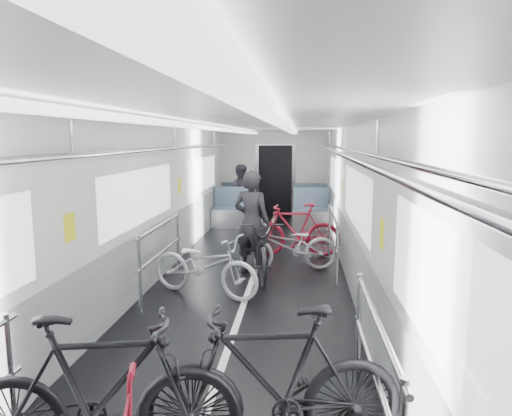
{
  "coord_description": "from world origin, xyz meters",
  "views": [
    {
      "loc": [
        0.74,
        -6.11,
        2.19
      ],
      "look_at": [
        0.0,
        1.35,
        1.05
      ],
      "focal_mm": 32.0,
      "sensor_mm": 36.0,
      "label": 1
    }
  ],
  "objects_px": {
    "bike_left_far": "(205,265)",
    "person_standing": "(252,223)",
    "bike_aisle": "(260,247)",
    "person_seated": "(240,193)",
    "bike_left_mid": "(101,394)",
    "bike_right_near": "(273,382)",
    "bike_right_far": "(295,230)",
    "bike_right_mid": "(289,246)"
  },
  "relations": [
    {
      "from": "bike_left_far",
      "to": "person_standing",
      "type": "bearing_deg",
      "value": -6.25
    },
    {
      "from": "bike_aisle",
      "to": "person_seated",
      "type": "bearing_deg",
      "value": 90.92
    },
    {
      "from": "bike_left_mid",
      "to": "bike_right_near",
      "type": "bearing_deg",
      "value": -87.28
    },
    {
      "from": "person_seated",
      "to": "bike_right_far",
      "type": "bearing_deg",
      "value": 110.54
    },
    {
      "from": "bike_right_far",
      "to": "bike_aisle",
      "type": "distance_m",
      "value": 1.38
    },
    {
      "from": "person_seated",
      "to": "bike_right_mid",
      "type": "bearing_deg",
      "value": 104.74
    },
    {
      "from": "bike_right_near",
      "to": "bike_aisle",
      "type": "height_order",
      "value": "bike_right_near"
    },
    {
      "from": "bike_right_far",
      "to": "person_standing",
      "type": "xyz_separation_m",
      "value": [
        -0.69,
        -1.17,
        0.35
      ]
    },
    {
      "from": "bike_right_near",
      "to": "bike_right_far",
      "type": "distance_m",
      "value": 5.47
    },
    {
      "from": "person_standing",
      "to": "bike_left_far",
      "type": "bearing_deg",
      "value": 82.31
    },
    {
      "from": "bike_left_mid",
      "to": "bike_aisle",
      "type": "distance_m",
      "value": 4.52
    },
    {
      "from": "bike_right_mid",
      "to": "person_seated",
      "type": "distance_m",
      "value": 4.68
    },
    {
      "from": "bike_left_mid",
      "to": "person_standing",
      "type": "height_order",
      "value": "person_standing"
    },
    {
      "from": "bike_left_mid",
      "to": "bike_right_far",
      "type": "distance_m",
      "value": 5.86
    },
    {
      "from": "bike_left_far",
      "to": "bike_aisle",
      "type": "xyz_separation_m",
      "value": [
        0.69,
        1.01,
        0.03
      ]
    },
    {
      "from": "bike_right_mid",
      "to": "bike_aisle",
      "type": "xyz_separation_m",
      "value": [
        -0.46,
        -0.3,
        0.04
      ]
    },
    {
      "from": "bike_left_far",
      "to": "bike_aisle",
      "type": "relative_size",
      "value": 0.93
    },
    {
      "from": "bike_left_mid",
      "to": "person_standing",
      "type": "xyz_separation_m",
      "value": [
        0.49,
        4.57,
        0.3
      ]
    },
    {
      "from": "person_seated",
      "to": "person_standing",
      "type": "bearing_deg",
      "value": 97.0
    },
    {
      "from": "bike_left_mid",
      "to": "bike_left_far",
      "type": "relative_size",
      "value": 1.09
    },
    {
      "from": "bike_right_near",
      "to": "bike_right_far",
      "type": "relative_size",
      "value": 1.07
    },
    {
      "from": "bike_right_mid",
      "to": "person_standing",
      "type": "relative_size",
      "value": 0.97
    },
    {
      "from": "bike_aisle",
      "to": "person_standing",
      "type": "distance_m",
      "value": 0.42
    },
    {
      "from": "bike_right_near",
      "to": "bike_aisle",
      "type": "relative_size",
      "value": 1.0
    },
    {
      "from": "bike_right_mid",
      "to": "bike_left_far",
      "type": "bearing_deg",
      "value": -55.33
    },
    {
      "from": "person_standing",
      "to": "person_seated",
      "type": "relative_size",
      "value": 1.11
    },
    {
      "from": "bike_left_mid",
      "to": "bike_right_near",
      "type": "relative_size",
      "value": 1.01
    },
    {
      "from": "bike_right_near",
      "to": "person_seated",
      "type": "bearing_deg",
      "value": 179.67
    },
    {
      "from": "bike_left_mid",
      "to": "bike_right_mid",
      "type": "bearing_deg",
      "value": -23.81
    },
    {
      "from": "bike_aisle",
      "to": "person_seated",
      "type": "distance_m",
      "value": 4.85
    },
    {
      "from": "bike_left_mid",
      "to": "bike_aisle",
      "type": "relative_size",
      "value": 1.02
    },
    {
      "from": "bike_left_far",
      "to": "bike_right_far",
      "type": "xyz_separation_m",
      "value": [
        1.24,
        2.28,
        0.06
      ]
    },
    {
      "from": "bike_right_near",
      "to": "bike_left_mid",
      "type": "bearing_deg",
      "value": -85.82
    },
    {
      "from": "bike_right_near",
      "to": "bike_right_mid",
      "type": "relative_size",
      "value": 1.1
    },
    {
      "from": "bike_right_mid",
      "to": "person_standing",
      "type": "height_order",
      "value": "person_standing"
    },
    {
      "from": "bike_left_far",
      "to": "bike_right_near",
      "type": "bearing_deg",
      "value": -140.27
    },
    {
      "from": "bike_right_near",
      "to": "person_seated",
      "type": "height_order",
      "value": "person_seated"
    },
    {
      "from": "bike_aisle",
      "to": "bike_right_far",
      "type": "bearing_deg",
      "value": 56.04
    },
    {
      "from": "bike_aisle",
      "to": "bike_left_mid",
      "type": "bearing_deg",
      "value": -108.68
    },
    {
      "from": "person_standing",
      "to": "bike_right_mid",
      "type": "bearing_deg",
      "value": -143.59
    },
    {
      "from": "person_standing",
      "to": "bike_left_mid",
      "type": "bearing_deg",
      "value": 102.25
    },
    {
      "from": "bike_left_mid",
      "to": "bike_right_near",
      "type": "xyz_separation_m",
      "value": [
        1.1,
        0.27,
        -0.01
      ]
    }
  ]
}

